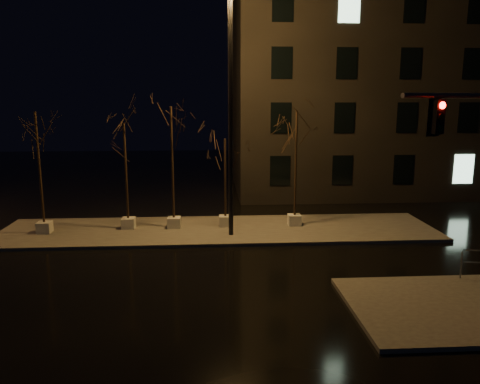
{
  "coord_description": "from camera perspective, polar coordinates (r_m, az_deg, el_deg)",
  "views": [
    {
      "loc": [
        -0.42,
        -17.04,
        6.64
      ],
      "look_at": [
        0.83,
        2.24,
        2.8
      ],
      "focal_mm": 35.0,
      "sensor_mm": 36.0,
      "label": 1
    }
  ],
  "objects": [
    {
      "name": "ground",
      "position": [
        18.3,
        -2.17,
        -10.05
      ],
      "size": [
        90.0,
        90.0,
        0.0
      ],
      "primitive_type": "plane",
      "color": "black",
      "rests_on": "ground"
    },
    {
      "name": "median",
      "position": [
        23.96,
        -2.56,
        -4.67
      ],
      "size": [
        22.0,
        5.0,
        0.15
      ],
      "primitive_type": "cube",
      "color": "#46443F",
      "rests_on": "ground"
    },
    {
      "name": "sidewalk_corner",
      "position": [
        17.01,
        25.06,
        -12.59
      ],
      "size": [
        7.0,
        5.0,
        0.15
      ],
      "primitive_type": "cube",
      "color": "#46443F",
      "rests_on": "ground"
    },
    {
      "name": "building",
      "position": [
        37.9,
        19.1,
        11.94
      ],
      "size": [
        25.0,
        12.0,
        15.0
      ],
      "primitive_type": "cube",
      "color": "black",
      "rests_on": "ground"
    },
    {
      "name": "tree_0",
      "position": [
        24.39,
        -23.5,
        5.91
      ],
      "size": [
        1.8,
        1.8,
        6.09
      ],
      "color": "#BBBAAE",
      "rests_on": "median"
    },
    {
      "name": "tree_1",
      "position": [
        23.92,
        -13.87,
        5.37
      ],
      "size": [
        1.8,
        1.8,
        5.51
      ],
      "color": "#BBBAAE",
      "rests_on": "median"
    },
    {
      "name": "tree_2",
      "position": [
        23.54,
        -8.34,
        6.97
      ],
      "size": [
        1.8,
        1.8,
        6.31
      ],
      "color": "#BBBAAE",
      "rests_on": "median"
    },
    {
      "name": "tree_3",
      "position": [
        23.76,
        -1.83,
        4.1
      ],
      "size": [
        1.8,
        1.8,
        4.66
      ],
      "color": "#BBBAAE",
      "rests_on": "median"
    },
    {
      "name": "tree_4",
      "position": [
        24.02,
        6.88,
        6.75
      ],
      "size": [
        1.8,
        1.8,
        6.12
      ],
      "color": "#BBBAAE",
      "rests_on": "median"
    },
    {
      "name": "streetlight_main",
      "position": [
        22.01,
        -1.16,
        11.52
      ],
      "size": [
        2.86,
        0.7,
        11.44
      ],
      "rotation": [
        0.0,
        0.0,
        -0.14
      ],
      "color": "black",
      "rests_on": "median"
    }
  ]
}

